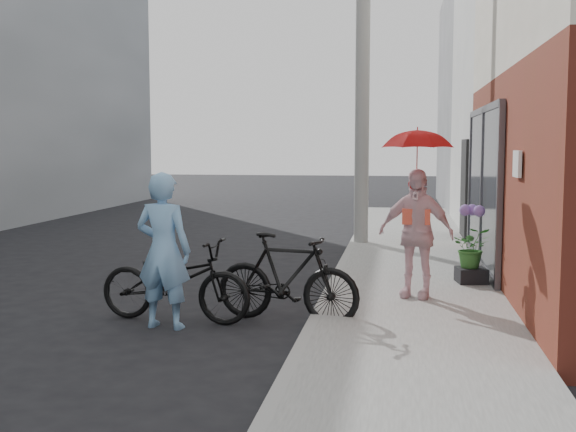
% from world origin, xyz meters
% --- Properties ---
extents(ground, '(80.00, 80.00, 0.00)m').
position_xyz_m(ground, '(0.00, 0.00, 0.00)').
color(ground, black).
rests_on(ground, ground).
extents(sidewalk, '(2.20, 24.00, 0.12)m').
position_xyz_m(sidewalk, '(2.10, 2.00, 0.06)').
color(sidewalk, gray).
rests_on(sidewalk, ground).
extents(curb, '(0.12, 24.00, 0.12)m').
position_xyz_m(curb, '(0.94, 2.00, 0.06)').
color(curb, '#9E9E99').
rests_on(curb, ground).
extents(east_building_far, '(8.00, 8.00, 7.00)m').
position_xyz_m(east_building_far, '(7.20, 16.00, 3.50)').
color(east_building_far, slate).
rests_on(east_building_far, ground).
extents(utility_pole, '(0.28, 0.28, 7.00)m').
position_xyz_m(utility_pole, '(1.10, 6.00, 3.50)').
color(utility_pole, '#9E9E99').
rests_on(utility_pole, ground).
extents(officer, '(0.68, 0.49, 1.74)m').
position_xyz_m(officer, '(-0.71, -0.64, 0.87)').
color(officer, '#7FB4E3').
rests_on(officer, ground).
extents(bike_left, '(1.89, 0.84, 0.96)m').
position_xyz_m(bike_left, '(-0.68, -0.35, 0.48)').
color(bike_left, black).
rests_on(bike_left, ground).
extents(bike_right, '(1.78, 0.80, 1.03)m').
position_xyz_m(bike_right, '(0.60, -0.17, 0.52)').
color(bike_right, black).
rests_on(bike_right, ground).
extents(kimono_woman, '(1.02, 0.64, 1.62)m').
position_xyz_m(kimono_woman, '(2.06, 0.89, 0.93)').
color(kimono_woman, silver).
rests_on(kimono_woman, sidewalk).
extents(parasol, '(0.87, 0.87, 0.77)m').
position_xyz_m(parasol, '(2.06, 0.89, 2.12)').
color(parasol, red).
rests_on(parasol, kimono_woman).
extents(planter, '(0.45, 0.45, 0.21)m').
position_xyz_m(planter, '(2.86, 1.97, 0.22)').
color(planter, black).
rests_on(planter, sidewalk).
extents(potted_plant, '(0.52, 0.45, 0.57)m').
position_xyz_m(potted_plant, '(2.86, 1.97, 0.61)').
color(potted_plant, '#34712D').
rests_on(potted_plant, planter).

